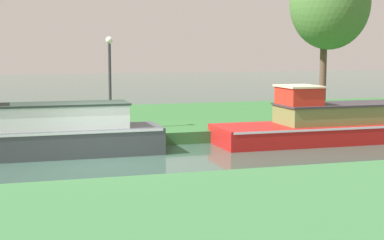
% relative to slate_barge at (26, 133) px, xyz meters
% --- Properties ---
extents(ground_plane, '(120.00, 120.00, 0.00)m').
position_rel_slate_barge_xyz_m(ground_plane, '(2.26, -1.20, -0.69)').
color(ground_plane, '#375649').
extents(riverbank_far, '(72.00, 10.00, 0.40)m').
position_rel_slate_barge_xyz_m(riverbank_far, '(2.26, 5.80, -0.49)').
color(riverbank_far, '#326C34').
rests_on(riverbank_far, ground_plane).
extents(slate_barge, '(8.03, 1.77, 2.14)m').
position_rel_slate_barge_xyz_m(slate_barge, '(0.00, 0.00, 0.00)').
color(slate_barge, '#40474B').
rests_on(slate_barge, ground_plane).
extents(red_narrowboat, '(8.37, 2.24, 1.92)m').
position_rel_slate_barge_xyz_m(red_narrowboat, '(10.19, 0.00, -0.11)').
color(red_narrowboat, red).
rests_on(red_narrowboat, ground_plane).
extents(willow_tree_centre, '(3.63, 3.96, 6.94)m').
position_rel_slate_barge_xyz_m(willow_tree_centre, '(13.87, 7.24, 4.49)').
color(willow_tree_centre, brown).
rests_on(willow_tree_centre, riverbank_far).
extents(lamp_post, '(0.24, 0.24, 3.12)m').
position_rel_slate_barge_xyz_m(lamp_post, '(2.81, 2.23, 1.65)').
color(lamp_post, '#333338').
rests_on(lamp_post, riverbank_far).
extents(mooring_post_near, '(0.19, 0.19, 0.51)m').
position_rel_slate_barge_xyz_m(mooring_post_near, '(9.23, 1.51, -0.04)').
color(mooring_post_near, '#4E3E32').
rests_on(mooring_post_near, riverbank_far).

